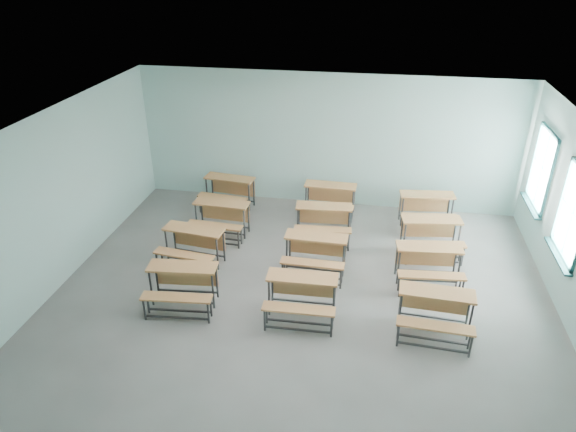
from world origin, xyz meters
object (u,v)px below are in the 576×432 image
(desk_unit_r1c0, at_px, (192,242))
(desk_unit_r3c2, at_px, (427,206))
(desk_unit_r0c0, at_px, (182,281))
(desk_unit_r0c2, at_px, (436,308))
(desk_unit_r1c2, at_px, (429,261))
(desk_unit_r3c1, at_px, (330,196))
(desk_unit_r3c0, at_px, (228,188))
(desk_unit_r1c1, at_px, (315,250))
(desk_unit_r2c2, at_px, (432,232))
(desk_unit_r2c1, at_px, (324,218))
(desk_unit_r2c0, at_px, (220,215))
(desk_unit_r0c1, at_px, (302,292))

(desk_unit_r1c0, height_order, desk_unit_r3c2, same)
(desk_unit_r0c0, distance_m, desk_unit_r0c2, 4.30)
(desk_unit_r1c2, xyz_separation_m, desk_unit_r3c1, (-2.10, 2.47, 0.00))
(desk_unit_r0c2, distance_m, desk_unit_r3c0, 6.00)
(desk_unit_r1c1, relative_size, desk_unit_r2c2, 0.93)
(desk_unit_r0c2, xyz_separation_m, desk_unit_r2c1, (-2.13, 2.76, 0.00))
(desk_unit_r2c1, distance_m, desk_unit_r3c2, 2.44)
(desk_unit_r3c0, distance_m, desk_unit_r3c1, 2.45)
(desk_unit_r3c0, bearing_deg, desk_unit_r1c1, -38.19)
(desk_unit_r0c2, distance_m, desk_unit_r1c2, 1.41)
(desk_unit_r2c1, distance_m, desk_unit_r3c0, 2.68)
(desk_unit_r0c0, distance_m, desk_unit_r1c2, 4.51)
(desk_unit_r1c0, xyz_separation_m, desk_unit_r2c2, (4.68, 1.24, 0.00))
(desk_unit_r2c2, distance_m, desk_unit_r3c1, 2.60)
(desk_unit_r0c2, xyz_separation_m, desk_unit_r2c2, (0.11, 2.54, 0.00))
(desk_unit_r1c1, xyz_separation_m, desk_unit_r1c2, (2.13, -0.03, 0.00))
(desk_unit_r1c0, distance_m, desk_unit_r2c0, 1.25)
(desk_unit_r0c0, distance_m, desk_unit_r1c1, 2.60)
(desk_unit_r0c1, relative_size, desk_unit_r1c1, 1.01)
(desk_unit_r1c2, relative_size, desk_unit_r3c1, 1.04)
(desk_unit_r1c2, bearing_deg, desk_unit_r3c0, 146.29)
(desk_unit_r2c2, relative_size, desk_unit_r3c0, 1.01)
(desk_unit_r2c0, height_order, desk_unit_r2c1, same)
(desk_unit_r1c2, height_order, desk_unit_r2c2, same)
(desk_unit_r0c0, xyz_separation_m, desk_unit_r3c1, (2.18, 3.89, 0.00))
(desk_unit_r3c1, bearing_deg, desk_unit_r1c1, -88.86)
(desk_unit_r2c1, bearing_deg, desk_unit_r0c1, -95.52)
(desk_unit_r1c2, xyz_separation_m, desk_unit_r3c2, (0.11, 2.34, 0.00))
(desk_unit_r1c1, bearing_deg, desk_unit_r0c0, -145.08)
(desk_unit_r0c1, relative_size, desk_unit_r1c2, 0.96)
(desk_unit_r1c0, bearing_deg, desk_unit_r3c2, 34.50)
(desk_unit_r1c2, bearing_deg, desk_unit_r2c2, 78.39)
(desk_unit_r0c2, distance_m, desk_unit_r3c1, 4.43)
(desk_unit_r0c2, height_order, desk_unit_r2c2, same)
(desk_unit_r3c0, bearing_deg, desk_unit_r0c1, -51.29)
(desk_unit_r3c2, bearing_deg, desk_unit_r3c0, 171.89)
(desk_unit_r1c2, bearing_deg, desk_unit_r1c0, 176.12)
(desk_unit_r2c0, bearing_deg, desk_unit_r1c0, -96.36)
(desk_unit_r3c1, xyz_separation_m, desk_unit_r3c2, (2.21, -0.13, 0.00))
(desk_unit_r3c0, bearing_deg, desk_unit_r0c0, -79.00)
(desk_unit_r0c2, distance_m, desk_unit_r3c2, 3.75)
(desk_unit_r0c0, height_order, desk_unit_r1c1, same)
(desk_unit_r0c1, xyz_separation_m, desk_unit_r3c1, (0.08, 3.84, 0.00))
(desk_unit_r2c0, xyz_separation_m, desk_unit_r3c0, (-0.21, 1.35, 0.00))
(desk_unit_r2c0, relative_size, desk_unit_r2c2, 0.96)
(desk_unit_r1c2, xyz_separation_m, desk_unit_r2c1, (-2.12, 1.35, 0.00))
(desk_unit_r1c0, height_order, desk_unit_r1c2, same)
(desk_unit_r2c2, height_order, desk_unit_r3c1, same)
(desk_unit_r0c0, xyz_separation_m, desk_unit_r2c2, (4.41, 2.55, 0.00))
(desk_unit_r1c1, bearing_deg, desk_unit_r2c0, 154.84)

